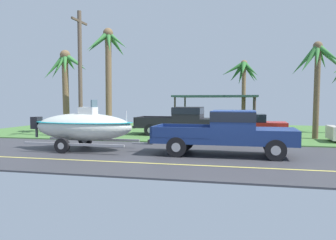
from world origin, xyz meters
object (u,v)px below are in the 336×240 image
utility_pole (80,73)px  palm_tree_near_right (108,57)px  carport_awning (216,97)px  boat_on_trailer (83,127)px  parked_sedan_far (247,125)px  palm_tree_far_left (318,66)px  parked_pickup_background (188,120)px  palm_tree_far_right (66,73)px  palm_tree_mid (243,76)px  pickup_truck_towing (233,130)px

utility_pole → palm_tree_near_right: bearing=50.0°
carport_awning → utility_pole: 11.36m
palm_tree_near_right → boat_on_trailer: bearing=-77.7°
carport_awning → palm_tree_near_right: (-6.12, -7.21, 2.45)m
palm_tree_near_right → utility_pole: utility_pole is taller
parked_sedan_far → palm_tree_far_left: bearing=-22.5°
parked_pickup_background → palm_tree_far_right: bearing=-176.3°
parked_sedan_far → carport_awning: 5.71m
palm_tree_mid → pickup_truck_towing: bearing=-91.4°
parked_sedan_far → palm_tree_mid: 4.75m
parked_sedan_far → utility_pole: 10.84m
palm_tree_mid → utility_pole: bearing=-143.0°
pickup_truck_towing → boat_on_trailer: 6.64m
carport_awning → palm_tree_near_right: bearing=-130.3°
palm_tree_far_left → palm_tree_far_right: 15.59m
boat_on_trailer → palm_tree_near_right: (-1.27, 5.85, 3.89)m
parked_sedan_far → carport_awning: bearing=116.0°
pickup_truck_towing → palm_tree_far_left: bearing=56.3°
parked_pickup_background → utility_pole: bearing=-157.3°
boat_on_trailer → pickup_truck_towing: bearing=-0.0°
palm_tree_near_right → palm_tree_mid: (8.20, 5.67, -0.90)m
carport_awning → parked_pickup_background: bearing=-101.7°
parked_pickup_background → palm_tree_far_right: size_ratio=1.07×
boat_on_trailer → parked_pickup_background: bearing=62.8°
carport_awning → palm_tree_far_left: bearing=-46.1°
palm_tree_mid → palm_tree_far_left: 6.41m
pickup_truck_towing → carport_awning: bearing=97.9°
utility_pole → boat_on_trailer: bearing=-61.3°
palm_tree_far_left → utility_pole: bearing=-170.9°
boat_on_trailer → palm_tree_far_left: size_ratio=1.04×
parked_pickup_background → carport_awning: bearing=78.3°
palm_tree_mid → parked_pickup_background: bearing=-126.3°
parked_pickup_background → palm_tree_far_right: (-8.13, -0.52, 3.02)m
parked_pickup_background → utility_pole: size_ratio=0.80×
boat_on_trailer → carport_awning: carport_awning is taller
carport_awning → parked_sedan_far: bearing=-64.0°
parked_sedan_far → palm_tree_far_right: palm_tree_far_right is taller
palm_tree_far_right → palm_tree_near_right: bearing=-10.7°
palm_tree_near_right → palm_tree_far_right: size_ratio=1.20×
parked_pickup_background → parked_sedan_far: (3.63, 1.22, -0.35)m
pickup_truck_towing → parked_sedan_far: bearing=86.0°
palm_tree_far_left → palm_tree_far_right: size_ratio=1.00×
palm_tree_near_right → pickup_truck_towing: bearing=-36.4°
pickup_truck_towing → palm_tree_near_right: (-7.92, 5.85, 3.93)m
palm_tree_far_left → utility_pole: size_ratio=0.74×
parked_pickup_background → utility_pole: (-6.03, -2.52, 2.86)m
pickup_truck_towing → parked_sedan_far: 8.23m
palm_tree_far_left → palm_tree_far_right: palm_tree_far_right is taller
pickup_truck_towing → palm_tree_far_right: size_ratio=1.07×
palm_tree_far_left → parked_pickup_background: bearing=177.2°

